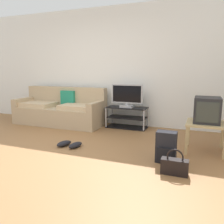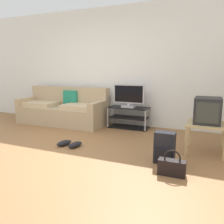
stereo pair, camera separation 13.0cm
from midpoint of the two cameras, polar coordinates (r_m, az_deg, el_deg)
ground_plane at (r=3.74m, az=-17.96°, el=-10.32°), size 9.00×9.80×0.02m
wall_back at (r=5.61m, az=-2.52°, el=11.08°), size 9.00×0.10×2.70m
couch at (r=5.68m, az=-13.19°, el=0.40°), size 2.13×0.83×0.86m
tv_stand at (r=5.17m, az=3.00°, el=-1.33°), size 0.89×0.42×0.46m
flat_tv at (r=5.08m, az=2.97°, el=3.96°), size 0.70×0.22×0.51m
side_table at (r=3.88m, az=21.29°, el=-3.37°), size 0.59×0.59×0.47m
crt_tv at (r=3.85m, az=21.55°, el=0.49°), size 0.38×0.45×0.39m
backpack at (r=3.33m, az=12.12°, el=-8.50°), size 0.28×0.25×0.44m
handbag at (r=3.01m, az=13.98°, el=-12.81°), size 0.33×0.13×0.33m
sneakers_pair at (r=4.00m, az=-11.35°, el=-7.84°), size 0.42×0.31×0.09m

